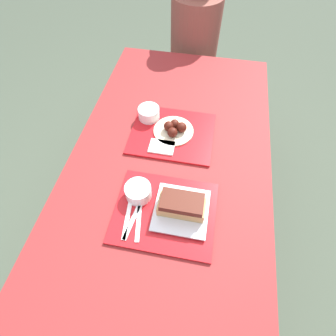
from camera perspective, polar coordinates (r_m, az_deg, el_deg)
ground_plane at (r=1.84m, az=-0.02°, el=-13.78°), size 12.00×12.00×0.00m
picnic_table at (r=1.22m, az=-0.03°, el=-2.12°), size 0.89×1.74×0.78m
picnic_bench_far at (r=2.19m, az=5.57°, el=17.86°), size 0.85×0.28×0.48m
tray_near at (r=1.03m, az=-0.70°, el=-9.62°), size 0.39×0.32×0.01m
tray_far at (r=1.26m, az=0.91°, el=7.53°), size 0.39×0.32×0.01m
bowl_coleslaw_near at (r=1.03m, az=-6.51°, el=-5.02°), size 0.10×0.10×0.06m
brisket_sandwich_plate at (r=0.99m, az=2.95°, el=-8.51°), size 0.21×0.21×0.09m
plastic_fork_near at (r=1.02m, az=-7.62°, el=-10.98°), size 0.04×0.17×0.00m
plastic_knife_near at (r=1.01m, az=-6.40°, el=-11.22°), size 0.04×0.17×0.00m
plastic_spoon_near at (r=1.02m, az=-8.83°, el=-10.74°), size 0.03×0.17×0.00m
bowl_coleslaw_far at (r=1.31m, az=-4.19°, el=11.93°), size 0.10×0.10×0.06m
wings_plate_far at (r=1.24m, az=1.32°, el=8.49°), size 0.19×0.19×0.06m
napkin_far at (r=1.19m, az=-1.38°, el=4.62°), size 0.11×0.08×0.01m
person_seated_across at (r=1.97m, az=5.92°, el=27.39°), size 0.32×0.32×0.76m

